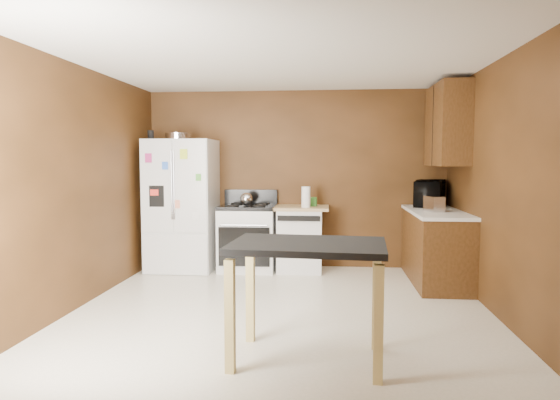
# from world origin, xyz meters

# --- Properties ---
(floor) EXTENTS (4.50, 4.50, 0.00)m
(floor) POSITION_xyz_m (0.00, 0.00, 0.00)
(floor) COLOR white
(floor) RESTS_ON ground
(ceiling) EXTENTS (4.50, 4.50, 0.00)m
(ceiling) POSITION_xyz_m (0.00, 0.00, 2.50)
(ceiling) COLOR white
(ceiling) RESTS_ON ground
(wall_back) EXTENTS (4.20, 0.00, 4.20)m
(wall_back) POSITION_xyz_m (0.00, 2.25, 1.25)
(wall_back) COLOR #593417
(wall_back) RESTS_ON ground
(wall_front) EXTENTS (4.20, 0.00, 4.20)m
(wall_front) POSITION_xyz_m (0.00, -2.25, 1.25)
(wall_front) COLOR #593417
(wall_front) RESTS_ON ground
(wall_left) EXTENTS (0.00, 4.50, 4.50)m
(wall_left) POSITION_xyz_m (-2.10, 0.00, 1.25)
(wall_left) COLOR #593417
(wall_left) RESTS_ON ground
(wall_right) EXTENTS (0.00, 4.50, 4.50)m
(wall_right) POSITION_xyz_m (2.10, 0.00, 1.25)
(wall_right) COLOR #593417
(wall_right) RESTS_ON ground
(roasting_pan) EXTENTS (0.36, 0.36, 0.09)m
(roasting_pan) POSITION_xyz_m (-1.58, 1.84, 1.84)
(roasting_pan) COLOR silver
(roasting_pan) RESTS_ON refrigerator
(pen_cup) EXTENTS (0.08, 0.08, 0.13)m
(pen_cup) POSITION_xyz_m (-1.96, 1.81, 1.86)
(pen_cup) COLOR black
(pen_cup) RESTS_ON refrigerator
(kettle) EXTENTS (0.18, 0.18, 0.18)m
(kettle) POSITION_xyz_m (-0.65, 1.88, 0.99)
(kettle) COLOR silver
(kettle) RESTS_ON gas_range
(paper_towel) EXTENTS (0.15, 0.15, 0.28)m
(paper_towel) POSITION_xyz_m (0.17, 1.81, 1.03)
(paper_towel) COLOR white
(paper_towel) RESTS_ON dishwasher
(green_canister) EXTENTS (0.12, 0.12, 0.12)m
(green_canister) POSITION_xyz_m (0.25, 2.01, 0.95)
(green_canister) COLOR green
(green_canister) RESTS_ON dishwasher
(toaster) EXTENTS (0.22, 0.29, 0.18)m
(toaster) POSITION_xyz_m (1.75, 1.34, 0.99)
(toaster) COLOR silver
(toaster) RESTS_ON right_cabinets
(microwave) EXTENTS (0.58, 0.69, 0.32)m
(microwave) POSITION_xyz_m (1.82, 2.01, 1.06)
(microwave) COLOR black
(microwave) RESTS_ON right_cabinets
(refrigerator) EXTENTS (0.90, 0.80, 1.80)m
(refrigerator) POSITION_xyz_m (-1.55, 1.86, 0.90)
(refrigerator) COLOR white
(refrigerator) RESTS_ON ground
(gas_range) EXTENTS (0.76, 0.68, 1.10)m
(gas_range) POSITION_xyz_m (-0.64, 1.92, 0.46)
(gas_range) COLOR white
(gas_range) RESTS_ON ground
(dishwasher) EXTENTS (0.78, 0.63, 0.89)m
(dishwasher) POSITION_xyz_m (0.08, 1.95, 0.45)
(dishwasher) COLOR white
(dishwasher) RESTS_ON ground
(right_cabinets) EXTENTS (0.63, 1.58, 2.45)m
(right_cabinets) POSITION_xyz_m (1.84, 1.48, 0.91)
(right_cabinets) COLOR brown
(right_cabinets) RESTS_ON ground
(island) EXTENTS (1.20, 0.85, 0.91)m
(island) POSITION_xyz_m (0.31, -1.13, 0.76)
(island) COLOR black
(island) RESTS_ON ground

